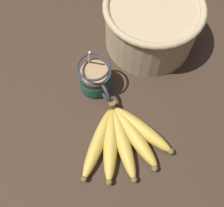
# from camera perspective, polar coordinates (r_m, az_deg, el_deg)

# --- Properties ---
(table) EXTENTS (1.29, 1.29, 0.03)m
(table) POSITION_cam_1_polar(r_m,az_deg,el_deg) (0.71, -0.95, 1.19)
(table) COLOR #332319
(table) RESTS_ON ground
(coffee_mug) EXTENTS (0.14, 0.09, 0.14)m
(coffee_mug) POSITION_cam_1_polar(r_m,az_deg,el_deg) (0.68, -3.82, 5.60)
(coffee_mug) COLOR #28282D
(coffee_mug) RESTS_ON table
(banana_bunch) EXTENTS (0.21, 0.25, 0.04)m
(banana_bunch) POSITION_cam_1_polar(r_m,az_deg,el_deg) (0.63, 2.28, -8.08)
(banana_bunch) COLOR brown
(banana_bunch) RESTS_ON table
(woven_basket) EXTENTS (0.28, 0.28, 0.15)m
(woven_basket) POSITION_cam_1_polar(r_m,az_deg,el_deg) (0.75, 8.97, 17.63)
(woven_basket) COLOR tan
(woven_basket) RESTS_ON table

